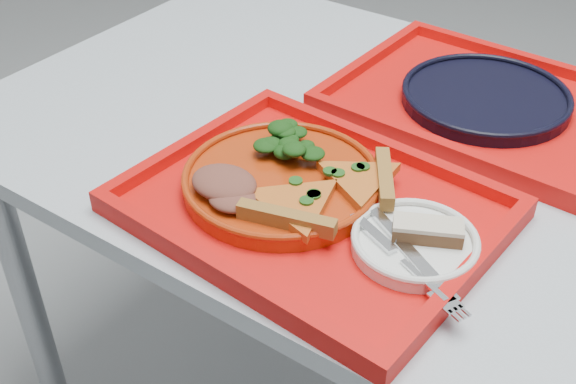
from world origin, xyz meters
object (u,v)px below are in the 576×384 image
(dinner_plate, at_px, (282,183))
(dessert_bar, at_px, (428,230))
(tray_main, at_px, (312,210))
(tray_far, at_px, (484,106))
(navy_plate, at_px, (485,99))

(dinner_plate, bearing_deg, dessert_bar, 0.76)
(tray_main, bearing_deg, dinner_plate, 173.89)
(dessert_bar, bearing_deg, dinner_plate, 154.62)
(tray_far, height_order, dinner_plate, dinner_plate)
(navy_plate, bearing_deg, dinner_plate, -109.86)
(tray_main, height_order, dessert_bar, dessert_bar)
(tray_main, height_order, tray_far, same)
(tray_main, relative_size, dessert_bar, 5.11)
(dinner_plate, bearing_deg, navy_plate, 70.14)
(tray_main, height_order, dinner_plate, dinner_plate)
(tray_main, xyz_separation_m, tray_far, (0.08, 0.38, 0.00))
(tray_main, bearing_deg, tray_far, 82.60)
(tray_main, distance_m, dinner_plate, 0.06)
(tray_main, bearing_deg, dessert_bar, 8.95)
(dinner_plate, bearing_deg, tray_far, 70.14)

